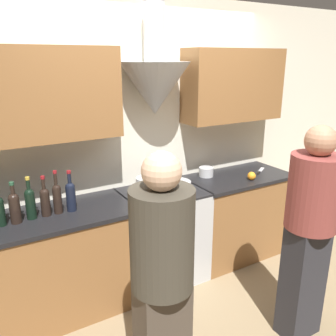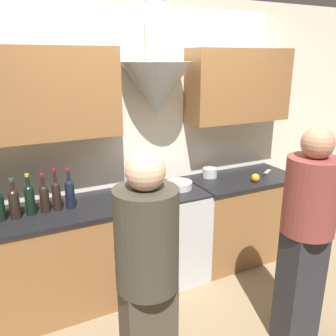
% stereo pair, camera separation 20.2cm
% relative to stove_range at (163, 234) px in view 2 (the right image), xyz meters
% --- Properties ---
extents(ground_plane, '(12.00, 12.00, 0.00)m').
position_rel_stove_range_xyz_m(ground_plane, '(0.00, -0.35, -0.45)').
color(ground_plane, '#847051').
extents(wall_back, '(8.40, 0.62, 2.60)m').
position_rel_stove_range_xyz_m(wall_back, '(-0.06, 0.26, 1.04)').
color(wall_back, silver).
rests_on(wall_back, ground_plane).
extents(counter_left, '(1.45, 0.62, 0.89)m').
position_rel_stove_range_xyz_m(counter_left, '(-1.08, -0.00, -0.00)').
color(counter_left, brown).
rests_on(counter_left, ground_plane).
extents(counter_right, '(1.10, 0.62, 0.89)m').
position_rel_stove_range_xyz_m(counter_right, '(0.90, -0.00, -0.00)').
color(counter_right, brown).
rests_on(counter_right, ground_plane).
extents(stove_range, '(0.73, 0.60, 0.89)m').
position_rel_stove_range_xyz_m(stove_range, '(0.00, 0.00, 0.00)').
color(stove_range, '#B7BABC').
rests_on(stove_range, ground_plane).
extents(wine_bottle_4, '(0.07, 0.07, 0.32)m').
position_rel_stove_range_xyz_m(wine_bottle_4, '(-1.35, -0.01, 0.57)').
color(wine_bottle_4, black).
rests_on(wine_bottle_4, counter_left).
extents(wine_bottle_5, '(0.08, 0.08, 0.32)m').
position_rel_stove_range_xyz_m(wine_bottle_5, '(-1.25, -0.02, 0.57)').
color(wine_bottle_5, black).
rests_on(wine_bottle_5, counter_left).
extents(wine_bottle_6, '(0.07, 0.07, 0.33)m').
position_rel_stove_range_xyz_m(wine_bottle_6, '(-1.14, 0.00, 0.58)').
color(wine_bottle_6, black).
rests_on(wine_bottle_6, counter_left).
extents(wine_bottle_7, '(0.07, 0.07, 0.32)m').
position_rel_stove_range_xyz_m(wine_bottle_7, '(-1.03, 0.00, 0.57)').
color(wine_bottle_7, black).
rests_on(wine_bottle_7, counter_left).
extents(wine_bottle_8, '(0.07, 0.07, 0.35)m').
position_rel_stove_range_xyz_m(wine_bottle_8, '(-0.94, 0.00, 0.58)').
color(wine_bottle_8, black).
rests_on(wine_bottle_8, counter_left).
extents(wine_bottle_9, '(0.08, 0.08, 0.33)m').
position_rel_stove_range_xyz_m(wine_bottle_9, '(-0.84, -0.01, 0.58)').
color(wine_bottle_9, black).
rests_on(wine_bottle_9, counter_left).
extents(stock_pot, '(0.21, 0.21, 0.17)m').
position_rel_stove_range_xyz_m(stock_pot, '(-0.16, -0.04, 0.53)').
color(stock_pot, '#B7BABC').
rests_on(stock_pot, stove_range).
extents(mixing_bowl, '(0.25, 0.25, 0.07)m').
position_rel_stove_range_xyz_m(mixing_bowl, '(0.16, 0.00, 0.48)').
color(mixing_bowl, '#B7BABC').
rests_on(mixing_bowl, stove_range).
extents(orange_fruit, '(0.08, 0.08, 0.08)m').
position_rel_stove_range_xyz_m(orange_fruit, '(0.92, -0.18, 0.48)').
color(orange_fruit, orange).
rests_on(orange_fruit, counter_right).
extents(saucepan, '(0.15, 0.15, 0.09)m').
position_rel_stove_range_xyz_m(saucepan, '(0.60, 0.15, 0.49)').
color(saucepan, '#B7BABC').
rests_on(saucepan, counter_right).
extents(chefs_knife, '(0.22, 0.16, 0.01)m').
position_rel_stove_range_xyz_m(chefs_knife, '(1.21, -0.01, 0.45)').
color(chefs_knife, silver).
rests_on(chefs_knife, counter_right).
extents(person_foreground_left, '(0.36, 0.36, 1.61)m').
position_rel_stove_range_xyz_m(person_foreground_left, '(-0.65, -1.14, 0.44)').
color(person_foreground_left, '#473D33').
rests_on(person_foreground_left, ground_plane).
extents(person_foreground_right, '(0.36, 0.36, 1.64)m').
position_rel_stove_range_xyz_m(person_foreground_right, '(0.54, -1.18, 0.45)').
color(person_foreground_right, '#28282D').
rests_on(person_foreground_right, ground_plane).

